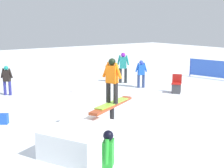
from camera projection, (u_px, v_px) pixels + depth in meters
name	position (u px, v px, depth m)	size (l,w,h in m)	color
ground_plane	(112.00, 133.00, 9.45)	(60.00, 60.00, 0.00)	white
rail_feature	(112.00, 109.00, 9.30)	(2.08, 1.20, 0.91)	black
snow_kicker_ramp	(82.00, 140.00, 7.97)	(1.80, 1.50, 0.70)	white
main_rider_on_rail	(112.00, 82.00, 9.14)	(1.48, 0.82, 1.36)	#94D53A
bystander_black	(7.00, 79.00, 14.15)	(0.49, 0.45, 1.36)	navy
bystander_teal	(123.00, 66.00, 16.99)	(0.58, 0.50, 1.66)	#24292B
bystander_green	(108.00, 160.00, 5.86)	(0.46, 0.46, 1.34)	navy
bystander_blue	(141.00, 72.00, 15.77)	(0.60, 0.34, 1.40)	navy
loose_snowboard_white	(85.00, 90.00, 15.23)	(1.44, 0.28, 0.02)	white
folding_chair	(177.00, 84.00, 14.64)	(0.62, 0.62, 0.88)	#3F3F44
backpack_on_snow	(3.00, 119.00, 10.25)	(0.30, 0.22, 0.34)	blue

